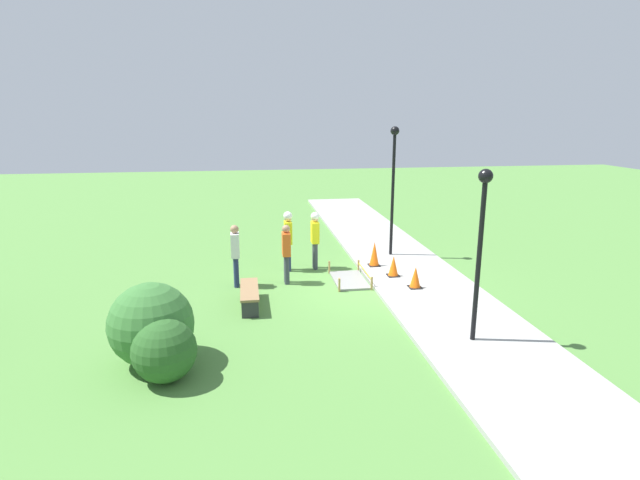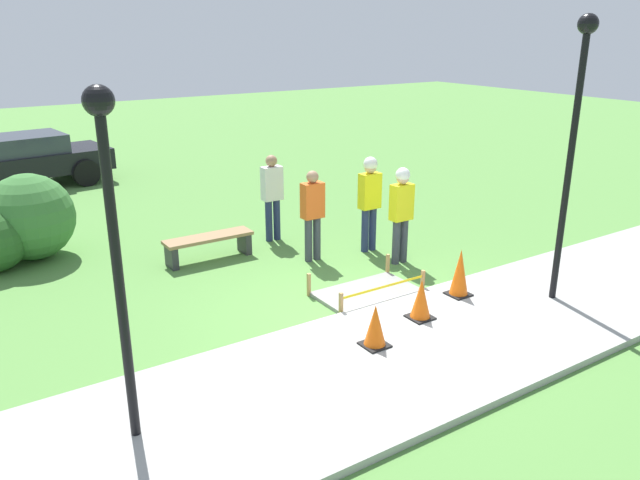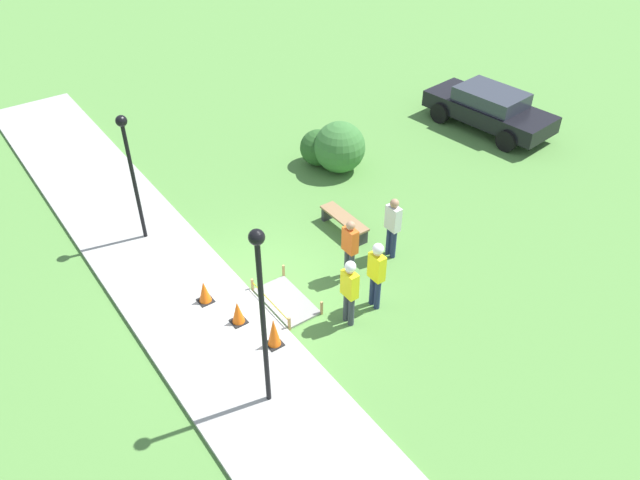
# 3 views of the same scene
# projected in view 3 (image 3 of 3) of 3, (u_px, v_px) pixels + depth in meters

# --- Properties ---
(ground_plane) EXTENTS (60.00, 60.00, 0.00)m
(ground_plane) POSITION_uv_depth(u_px,v_px,m) (254.00, 296.00, 14.91)
(ground_plane) COLOR #51843D
(sidewalk) EXTENTS (28.00, 2.82, 0.10)m
(sidewalk) POSITION_uv_depth(u_px,v_px,m) (201.00, 319.00, 14.22)
(sidewalk) COLOR #9E9E99
(sidewalk) RESTS_ON ground_plane
(wet_concrete_patch) EXTENTS (1.66, 0.94, 0.38)m
(wet_concrete_patch) POSITION_uv_depth(u_px,v_px,m) (286.00, 301.00, 14.72)
(wet_concrete_patch) COLOR gray
(wet_concrete_patch) RESTS_ON ground_plane
(traffic_cone_near_patch) EXTENTS (0.34, 0.34, 0.58)m
(traffic_cone_near_patch) POSITION_uv_depth(u_px,v_px,m) (204.00, 292.00, 14.46)
(traffic_cone_near_patch) COLOR black
(traffic_cone_near_patch) RESTS_ON sidewalk
(traffic_cone_far_patch) EXTENTS (0.34, 0.34, 0.59)m
(traffic_cone_far_patch) POSITION_uv_depth(u_px,v_px,m) (238.00, 312.00, 13.91)
(traffic_cone_far_patch) COLOR black
(traffic_cone_far_patch) RESTS_ON sidewalk
(traffic_cone_sidewalk_edge) EXTENTS (0.34, 0.34, 0.75)m
(traffic_cone_sidewalk_edge) POSITION_uv_depth(u_px,v_px,m) (274.00, 332.00, 13.31)
(traffic_cone_sidewalk_edge) COLOR black
(traffic_cone_sidewalk_edge) RESTS_ON sidewalk
(park_bench) EXTENTS (1.64, 0.44, 0.46)m
(park_bench) POSITION_uv_depth(u_px,v_px,m) (344.00, 221.00, 16.80)
(park_bench) COLOR #2D2D33
(park_bench) RESTS_ON ground_plane
(worker_supervisor) EXTENTS (0.40, 0.25, 1.76)m
(worker_supervisor) POSITION_uv_depth(u_px,v_px,m) (350.00, 287.00, 13.59)
(worker_supervisor) COLOR #383D47
(worker_supervisor) RESTS_ON ground_plane
(worker_assistant) EXTENTS (0.40, 0.26, 1.82)m
(worker_assistant) POSITION_uv_depth(u_px,v_px,m) (377.00, 270.00, 13.99)
(worker_assistant) COLOR navy
(worker_assistant) RESTS_ON ground_plane
(bystander_in_orange_shirt) EXTENTS (0.40, 0.22, 1.68)m
(bystander_in_orange_shirt) POSITION_uv_depth(u_px,v_px,m) (350.00, 246.00, 14.91)
(bystander_in_orange_shirt) COLOR #383D47
(bystander_in_orange_shirt) RESTS_ON ground_plane
(bystander_in_gray_shirt) EXTENTS (0.40, 0.23, 1.73)m
(bystander_in_gray_shirt) POSITION_uv_depth(u_px,v_px,m) (393.00, 224.00, 15.57)
(bystander_in_gray_shirt) COLOR navy
(bystander_in_gray_shirt) RESTS_ON ground_plane
(lamppost_near) EXTENTS (0.28, 0.28, 4.15)m
(lamppost_near) POSITION_uv_depth(u_px,v_px,m) (261.00, 298.00, 10.76)
(lamppost_near) COLOR black
(lamppost_near) RESTS_ON sidewalk
(lamppost_far) EXTENTS (0.28, 0.28, 3.52)m
(lamppost_far) POSITION_uv_depth(u_px,v_px,m) (130.00, 160.00, 15.23)
(lamppost_far) COLOR black
(lamppost_far) RESTS_ON sidewalk
(parked_car_black) EXTENTS (4.63, 2.39, 1.39)m
(parked_car_black) POSITION_uv_depth(u_px,v_px,m) (489.00, 108.00, 21.38)
(parked_car_black) COLOR black
(parked_car_black) RESTS_ON ground_plane
(shrub_rounded_near) EXTENTS (1.14, 1.14, 1.14)m
(shrub_rounded_near) POSITION_uv_depth(u_px,v_px,m) (318.00, 148.00, 19.53)
(shrub_rounded_near) COLOR #285623
(shrub_rounded_near) RESTS_ON ground_plane
(shrub_rounded_mid) EXTENTS (1.59, 1.59, 1.59)m
(shrub_rounded_mid) POSITION_uv_depth(u_px,v_px,m) (340.00, 147.00, 19.09)
(shrub_rounded_mid) COLOR #387033
(shrub_rounded_mid) RESTS_ON ground_plane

